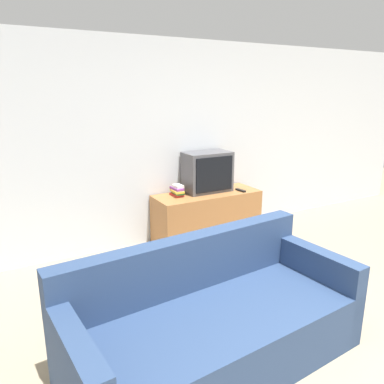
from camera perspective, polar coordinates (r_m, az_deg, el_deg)
The scene contains 7 objects.
ground_plane at distance 3.21m, azimuth 23.97°, elevation -24.17°, with size 14.00×14.00×0.00m, color gray.
wall_back at distance 4.94m, azimuth -3.27°, elevation 7.41°, with size 9.00×0.06×2.60m.
tv_stand at distance 5.06m, azimuth 2.29°, elevation -3.72°, with size 1.43×0.54×0.65m.
television at distance 5.00m, azimuth 2.34°, elevation 3.09°, with size 0.63×0.37×0.53m.
couch at distance 2.93m, azimuth 3.23°, elevation -19.65°, with size 2.25×1.10×0.88m.
book_stack at distance 4.82m, azimuth -2.26°, elevation 0.20°, with size 0.14×0.24×0.14m.
remote_on_stand at distance 5.10m, azimuth 7.41°, elevation 0.25°, with size 0.06×0.17×0.02m.
Camera 1 is at (-2.12, -1.38, 1.97)m, focal length 35.00 mm.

